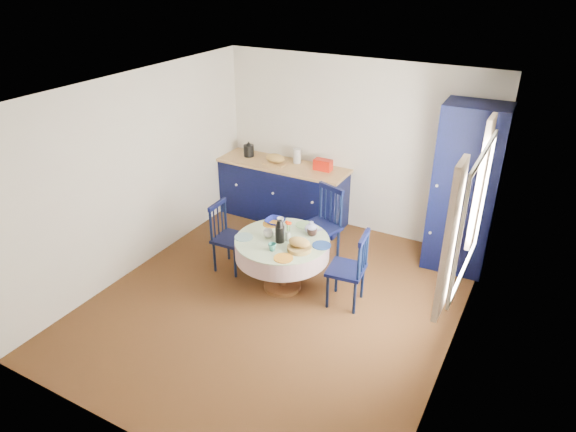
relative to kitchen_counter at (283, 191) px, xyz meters
name	(u,v)px	position (x,y,z in m)	size (l,w,h in m)	color
floor	(276,301)	(1.00, -1.96, -0.47)	(4.50, 4.50, 0.00)	black
ceiling	(274,92)	(1.00, -1.96, 2.03)	(4.50, 4.50, 0.00)	white
wall_back	(354,147)	(1.00, 0.29, 0.78)	(4.00, 0.02, 2.50)	white
wall_left	(137,174)	(-1.00, -1.96, 0.78)	(0.02, 4.50, 2.50)	white
wall_right	(464,253)	(3.00, -1.96, 0.78)	(0.02, 4.50, 2.50)	white
window	(470,213)	(2.95, -1.66, 1.06)	(0.10, 1.74, 1.45)	white
kitchen_counter	(283,191)	(0.00, 0.00, 0.00)	(2.04, 0.64, 1.15)	black
pantry_cabinet	(465,190)	(2.66, -0.11, 0.62)	(0.78, 0.57, 2.18)	black
dining_table	(283,248)	(0.93, -1.66, 0.10)	(1.15, 1.13, 0.96)	brown
chair_left	(228,236)	(0.08, -1.59, 0.00)	(0.41, 0.43, 0.92)	black
chair_far	(322,225)	(1.05, -0.82, 0.06)	(0.59, 0.57, 1.04)	black
chair_right	(350,268)	(1.76, -1.57, 0.01)	(0.45, 0.47, 0.95)	black
mug_a	(268,233)	(0.74, -1.69, 0.26)	(0.12, 0.12, 0.09)	silver
mug_b	(272,247)	(0.94, -1.94, 0.26)	(0.09, 0.09, 0.09)	#2A6D61
mug_c	(312,232)	(1.19, -1.40, 0.26)	(0.12, 0.12, 0.10)	black
mug_d	(280,221)	(0.71, -1.33, 0.26)	(0.09, 0.09, 0.09)	silver
cobalt_bowl	(275,222)	(0.64, -1.35, 0.24)	(0.24, 0.24, 0.06)	navy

